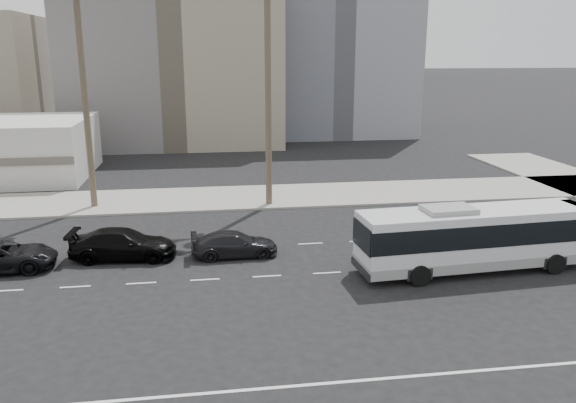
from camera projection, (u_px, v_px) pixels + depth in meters
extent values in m
plane|color=black|center=(385.00, 270.00, 28.52)|extent=(700.00, 700.00, 0.00)
cube|color=gray|center=(323.00, 194.00, 43.33)|extent=(120.00, 7.00, 0.15)
cube|color=slate|center=(175.00, 66.00, 67.60)|extent=(24.00, 18.00, 18.00)
cube|color=slate|center=(328.00, 34.00, 76.06)|extent=(20.00, 20.00, 26.00)
cube|color=#BAB4A8|center=(217.00, 27.00, 261.81)|extent=(42.00, 42.00, 44.00)
cube|color=slate|center=(362.00, 11.00, 279.36)|extent=(22.00, 22.00, 60.00)
cube|color=silver|center=(475.00, 236.00, 28.04)|extent=(11.88, 3.38, 2.63)
cube|color=black|center=(475.00, 229.00, 27.95)|extent=(11.94, 3.45, 1.11)
cube|color=gray|center=(473.00, 258.00, 28.34)|extent=(11.90, 3.42, 0.51)
cube|color=gray|center=(448.00, 209.00, 27.47)|extent=(2.53, 1.78, 0.30)
cylinder|color=black|center=(557.00, 266.00, 27.66)|extent=(1.01, 0.30, 1.01)
cylinder|color=black|center=(528.00, 248.00, 30.14)|extent=(1.01, 0.30, 1.01)
cylinder|color=black|center=(416.00, 274.00, 26.66)|extent=(1.01, 0.30, 1.01)
cylinder|color=black|center=(398.00, 255.00, 29.14)|extent=(1.01, 0.30, 1.01)
imported|color=black|center=(234.00, 244.00, 30.32)|extent=(2.01, 4.65, 1.33)
imported|color=black|center=(123.00, 244.00, 29.90)|extent=(2.70, 5.68, 1.60)
imported|color=black|center=(1.00, 257.00, 28.26)|extent=(2.87, 5.49, 1.47)
cylinder|color=brown|center=(268.00, 87.00, 38.40)|extent=(0.46, 0.46, 16.68)
cylinder|color=brown|center=(85.00, 96.00, 37.92)|extent=(0.49, 0.49, 15.55)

